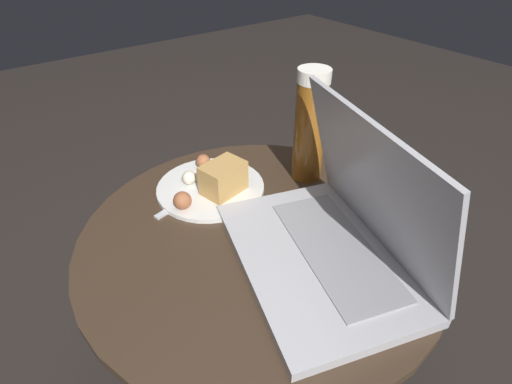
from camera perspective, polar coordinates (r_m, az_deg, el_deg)
ground_plane at (r=1.13m, az=0.47°, el=-25.07°), size 6.00×6.00×0.00m
table at (r=0.84m, az=0.58°, el=-13.39°), size 0.66×0.66×0.50m
laptop at (r=0.67m, az=11.20°, el=-5.98°), size 0.42×0.35×0.25m
beer_glass at (r=0.83m, az=7.71°, el=9.27°), size 0.07×0.07×0.24m
snack_plate at (r=0.83m, az=-6.29°, el=1.22°), size 0.23×0.23×0.07m
fork at (r=0.84m, az=-8.42°, el=-0.12°), size 0.06×0.18×0.00m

